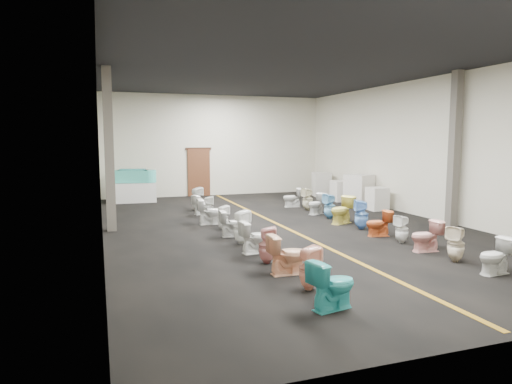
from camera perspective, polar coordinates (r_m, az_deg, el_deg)
floor at (r=13.41m, az=3.36°, el=-4.33°), size 16.00×16.00×0.00m
ceiling at (r=13.31m, az=3.49°, el=15.06°), size 16.00×16.00×0.00m
wall_back at (r=20.79m, az=-5.07°, el=5.80°), size 10.00×0.00×10.00m
wall_left at (r=12.17m, az=-18.97°, el=4.87°), size 0.00×16.00×16.00m
wall_right at (r=15.77m, az=20.53°, el=5.14°), size 0.00×16.00×16.00m
aisle_stripe at (r=13.41m, az=3.36°, el=-4.31°), size 0.12×15.60×0.01m
back_door at (r=20.60m, az=-7.16°, el=2.43°), size 1.00×0.10×2.10m
door_frame at (r=20.56m, az=-7.21°, el=5.40°), size 1.15×0.08×0.10m
column_left at (r=13.17m, az=-17.90°, el=5.02°), size 0.25×0.25×4.50m
column_right at (r=14.48m, az=23.55°, el=4.91°), size 0.25×0.25×4.50m
display_table at (r=19.16m, az=-15.07°, el=-0.04°), size 1.80×0.95×0.78m
bathtub at (r=19.09m, az=-15.14°, el=1.98°), size 1.83×0.93×0.55m
appliance_crate_a at (r=16.96m, az=14.91°, el=-0.82°), size 0.65×0.65×0.82m
appliance_crate_b at (r=17.96m, az=12.76°, el=0.24°), size 1.13×1.13×1.19m
appliance_crate_c at (r=19.11m, az=10.65°, el=0.14°), size 0.79×0.79×0.84m
appliance_crate_d at (r=20.68m, az=8.19°, el=0.98°), size 0.89×0.89×1.06m
toilet_left_0 at (r=7.07m, az=9.54°, el=-11.31°), size 0.82×0.58×0.77m
toilet_left_1 at (r=7.87m, az=6.65°, el=-9.44°), size 0.40×0.40×0.75m
toilet_left_2 at (r=8.71m, az=3.99°, el=-7.77°), size 0.76×0.44×0.77m
toilet_left_3 at (r=9.43m, az=1.39°, el=-6.64°), size 0.43×0.42×0.77m
toilet_left_4 at (r=10.27m, az=-0.04°, el=-5.64°), size 0.75×0.47×0.73m
toilet_left_5 at (r=11.16m, az=-1.87°, el=-4.39°), size 0.46×0.45×0.83m
toilet_left_6 at (r=11.99m, az=-2.95°, el=-3.94°), size 0.71×0.43×0.70m
toilet_left_7 at (r=12.96m, az=-4.16°, el=-3.18°), size 0.37×0.36×0.68m
toilet_left_8 at (r=13.75m, az=-5.76°, el=-2.43°), size 0.78×0.47×0.78m
toilet_left_9 at (r=14.71m, az=-5.98°, el=-1.93°), size 0.41×0.41×0.73m
toilet_left_10 at (r=15.60m, az=-6.74°, el=-1.56°), size 0.74×0.57×0.67m
toilet_left_11 at (r=16.51m, az=-7.43°, el=-0.84°), size 0.50×0.50×0.83m
toilet_right_1 at (r=9.80m, az=27.78°, el=-7.11°), size 0.71×0.44×0.70m
toilet_right_2 at (r=10.41m, az=23.71°, el=-5.94°), size 0.46×0.46×0.77m
toilet_right_3 at (r=11.09m, az=20.49°, el=-5.18°), size 0.73×0.45×0.72m
toilet_right_4 at (r=11.80m, az=17.77°, el=-4.43°), size 0.38×0.37×0.70m
toilet_right_5 at (r=12.45m, az=15.07°, el=-3.81°), size 0.71×0.45×0.68m
toilet_right_6 at (r=13.26m, az=13.05°, el=-2.75°), size 0.50×0.50×0.85m
toilet_right_7 at (r=14.02m, az=10.68°, el=-2.23°), size 0.93×0.73×0.83m
toilet_right_8 at (r=14.80m, az=9.19°, el=-1.76°), size 0.42×0.42×0.81m
toilet_right_9 at (r=15.63m, az=7.58°, el=-1.48°), size 0.80×0.65×0.71m
toilet_right_10 at (r=16.46m, az=6.46°, el=-0.88°), size 0.42×0.41×0.81m
toilet_right_11 at (r=17.19m, az=4.57°, el=-0.70°), size 0.75×0.50×0.71m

